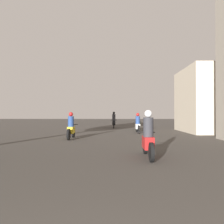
{
  "coord_description": "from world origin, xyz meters",
  "views": [
    {
      "loc": [
        0.27,
        -0.05,
        1.4
      ],
      "look_at": [
        0.01,
        17.95,
        1.55
      ],
      "focal_mm": 35.0,
      "sensor_mm": 36.0,
      "label": 1
    }
  ],
  "objects": [
    {
      "name": "motorcycle_red",
      "position": [
        1.33,
        6.96,
        0.62
      ],
      "size": [
        0.6,
        1.91,
        1.53
      ],
      "rotation": [
        0.0,
        0.0,
        -0.07
      ],
      "color": "black",
      "rests_on": "ground_plane"
    },
    {
      "name": "motorcycle_black",
      "position": [
        0.14,
        21.56,
        0.65
      ],
      "size": [
        0.6,
        2.05,
        1.62
      ],
      "rotation": [
        0.0,
        0.0,
        0.0
      ],
      "color": "black",
      "rests_on": "ground_plane"
    },
    {
      "name": "motorcycle_yellow",
      "position": [
        -2.21,
        12.16,
        0.61
      ],
      "size": [
        0.6,
        1.94,
        1.5
      ],
      "rotation": [
        0.0,
        0.0,
        -0.04
      ],
      "color": "black",
      "rests_on": "ground_plane"
    },
    {
      "name": "building_right_far",
      "position": [
        7.98,
        16.92,
        2.44
      ],
      "size": [
        4.82,
        5.27,
        4.89
      ],
      "color": "beige",
      "rests_on": "ground_plane"
    },
    {
      "name": "motorcycle_white",
      "position": [
        1.94,
        16.13,
        0.59
      ],
      "size": [
        0.6,
        1.88,
        1.47
      ],
      "rotation": [
        0.0,
        0.0,
        -0.02
      ],
      "color": "black",
      "rests_on": "ground_plane"
    },
    {
      "name": "motorcycle_green",
      "position": [
        2.28,
        19.29,
        0.58
      ],
      "size": [
        0.6,
        2.0,
        1.43
      ],
      "rotation": [
        0.0,
        0.0,
        -0.06
      ],
      "color": "black",
      "rests_on": "ground_plane"
    }
  ]
}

